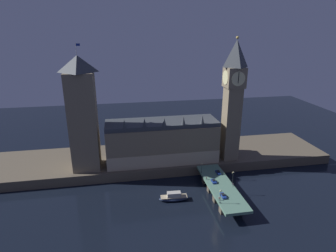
{
  "coord_description": "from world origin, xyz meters",
  "views": [
    {
      "loc": [
        -19.88,
        -123.54,
        81.04
      ],
      "look_at": [
        5.8,
        20.0,
        31.01
      ],
      "focal_mm": 30.0,
      "sensor_mm": 36.0,
      "label": 1
    }
  ],
  "objects_px": {
    "victoria_tower": "(83,114)",
    "boat_upstream": "(174,197)",
    "clock_tower": "(233,98)",
    "car_northbound_lead": "(214,181)",
    "pedestrian_far_rail": "(206,178)",
    "pedestrian_mid_walk": "(233,185)",
    "street_lamp_mid": "(233,176)",
    "street_lamp_near": "(221,195)",
    "street_lamp_far": "(202,167)",
    "car_northbound_trail": "(223,196)",
    "pedestrian_near_rail": "(219,198)",
    "car_southbound_trail": "(218,172)"
  },
  "relations": [
    {
      "from": "clock_tower",
      "to": "pedestrian_far_rail",
      "type": "xyz_separation_m",
      "value": [
        -21.78,
        -23.87,
        -37.06
      ]
    },
    {
      "from": "street_lamp_near",
      "to": "street_lamp_far",
      "type": "height_order",
      "value": "street_lamp_near"
    },
    {
      "from": "pedestrian_mid_walk",
      "to": "street_lamp_mid",
      "type": "height_order",
      "value": "street_lamp_mid"
    },
    {
      "from": "street_lamp_mid",
      "to": "street_lamp_near",
      "type": "bearing_deg",
      "value": -129.18
    },
    {
      "from": "victoria_tower",
      "to": "car_southbound_trail",
      "type": "distance_m",
      "value": 80.76
    },
    {
      "from": "car_southbound_trail",
      "to": "boat_upstream",
      "type": "xyz_separation_m",
      "value": [
        -27.24,
        -12.0,
        -5.13
      ]
    },
    {
      "from": "street_lamp_far",
      "to": "boat_upstream",
      "type": "relative_size",
      "value": 0.39
    },
    {
      "from": "clock_tower",
      "to": "pedestrian_far_rail",
      "type": "height_order",
      "value": "clock_tower"
    },
    {
      "from": "clock_tower",
      "to": "pedestrian_near_rail",
      "type": "distance_m",
      "value": 60.98
    },
    {
      "from": "pedestrian_far_rail",
      "to": "street_lamp_near",
      "type": "xyz_separation_m",
      "value": [
        -0.4,
        -21.81,
        3.52
      ]
    },
    {
      "from": "car_northbound_lead",
      "to": "street_lamp_far",
      "type": "distance_m",
      "value": 12.12
    },
    {
      "from": "car_northbound_trail",
      "to": "street_lamp_mid",
      "type": "xyz_separation_m",
      "value": [
        8.8,
        10.14,
        3.8
      ]
    },
    {
      "from": "car_northbound_lead",
      "to": "street_lamp_far",
      "type": "bearing_deg",
      "value": 105.82
    },
    {
      "from": "pedestrian_near_rail",
      "to": "pedestrian_mid_walk",
      "type": "height_order",
      "value": "pedestrian_near_rail"
    },
    {
      "from": "car_northbound_trail",
      "to": "pedestrian_near_rail",
      "type": "xyz_separation_m",
      "value": [
        -2.8,
        -2.27,
        0.27
      ]
    },
    {
      "from": "pedestrian_near_rail",
      "to": "clock_tower",
      "type": "bearing_deg",
      "value": 63.34
    },
    {
      "from": "boat_upstream",
      "to": "clock_tower",
      "type": "bearing_deg",
      "value": 37.09
    },
    {
      "from": "car_northbound_lead",
      "to": "pedestrian_near_rail",
      "type": "bearing_deg",
      "value": -100.02
    },
    {
      "from": "pedestrian_near_rail",
      "to": "car_northbound_trail",
      "type": "bearing_deg",
      "value": 39.1
    },
    {
      "from": "boat_upstream",
      "to": "car_northbound_trail",
      "type": "bearing_deg",
      "value": -25.66
    },
    {
      "from": "victoria_tower",
      "to": "boat_upstream",
      "type": "height_order",
      "value": "victoria_tower"
    },
    {
      "from": "pedestrian_mid_walk",
      "to": "pedestrian_far_rail",
      "type": "bearing_deg",
      "value": 141.07
    },
    {
      "from": "clock_tower",
      "to": "pedestrian_far_rail",
      "type": "bearing_deg",
      "value": -132.38
    },
    {
      "from": "victoria_tower",
      "to": "car_northbound_lead",
      "type": "height_order",
      "value": "victoria_tower"
    },
    {
      "from": "pedestrian_mid_walk",
      "to": "car_northbound_trail",
      "type": "bearing_deg",
      "value": -135.7
    },
    {
      "from": "victoria_tower",
      "to": "car_southbound_trail",
      "type": "xyz_separation_m",
      "value": [
        71.49,
        -21.64,
        -30.69
      ]
    },
    {
      "from": "street_lamp_far",
      "to": "pedestrian_near_rail",
      "type": "bearing_deg",
      "value": -89.16
    },
    {
      "from": "pedestrian_mid_walk",
      "to": "pedestrian_far_rail",
      "type": "distance_m",
      "value": 14.39
    },
    {
      "from": "car_southbound_trail",
      "to": "pedestrian_near_rail",
      "type": "height_order",
      "value": "pedestrian_near_rail"
    },
    {
      "from": "victoria_tower",
      "to": "pedestrian_near_rail",
      "type": "height_order",
      "value": "victoria_tower"
    },
    {
      "from": "victoria_tower",
      "to": "car_northbound_lead",
      "type": "distance_m",
      "value": 78.81
    },
    {
      "from": "car_southbound_trail",
      "to": "pedestrian_far_rail",
      "type": "height_order",
      "value": "pedestrian_far_rail"
    },
    {
      "from": "street_lamp_near",
      "to": "street_lamp_mid",
      "type": "xyz_separation_m",
      "value": [
        12.0,
        14.72,
        0.18
      ]
    },
    {
      "from": "car_northbound_lead",
      "to": "pedestrian_far_rail",
      "type": "bearing_deg",
      "value": 127.38
    },
    {
      "from": "street_lamp_far",
      "to": "boat_upstream",
      "type": "distance_m",
      "value": 24.83
    },
    {
      "from": "pedestrian_far_rail",
      "to": "boat_upstream",
      "type": "xyz_separation_m",
      "value": [
        -18.84,
        -6.84,
        -5.29
      ]
    },
    {
      "from": "victoria_tower",
      "to": "street_lamp_near",
      "type": "xyz_separation_m",
      "value": [
        62.7,
        -48.61,
        -27.02
      ]
    },
    {
      "from": "pedestrian_mid_walk",
      "to": "street_lamp_far",
      "type": "relative_size",
      "value": 0.27
    },
    {
      "from": "victoria_tower",
      "to": "car_northbound_trail",
      "type": "xyz_separation_m",
      "value": [
        65.9,
        -44.04,
        -30.64
      ]
    },
    {
      "from": "street_lamp_far",
      "to": "car_northbound_lead",
      "type": "bearing_deg",
      "value": -74.18
    },
    {
      "from": "car_northbound_trail",
      "to": "street_lamp_mid",
      "type": "relative_size",
      "value": 0.63
    },
    {
      "from": "victoria_tower",
      "to": "car_northbound_lead",
      "type": "xyz_separation_m",
      "value": [
        65.9,
        -30.47,
        -30.67
      ]
    },
    {
      "from": "pedestrian_near_rail",
      "to": "boat_upstream",
      "type": "height_order",
      "value": "pedestrian_near_rail"
    },
    {
      "from": "victoria_tower",
      "to": "pedestrian_far_rail",
      "type": "bearing_deg",
      "value": -23.01
    },
    {
      "from": "boat_upstream",
      "to": "street_lamp_mid",
      "type": "bearing_deg",
      "value": -0.48
    },
    {
      "from": "clock_tower",
      "to": "street_lamp_far",
      "type": "bearing_deg",
      "value": -143.78
    },
    {
      "from": "car_northbound_trail",
      "to": "pedestrian_far_rail",
      "type": "xyz_separation_m",
      "value": [
        -2.8,
        17.24,
        0.11
      ]
    },
    {
      "from": "clock_tower",
      "to": "car_northbound_lead",
      "type": "relative_size",
      "value": 18.29
    },
    {
      "from": "car_southbound_trail",
      "to": "street_lamp_far",
      "type": "xyz_separation_m",
      "value": [
        -8.8,
        2.47,
        3.05
      ]
    },
    {
      "from": "car_northbound_lead",
      "to": "street_lamp_mid",
      "type": "xyz_separation_m",
      "value": [
        8.8,
        -3.43,
        3.83
      ]
    }
  ]
}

